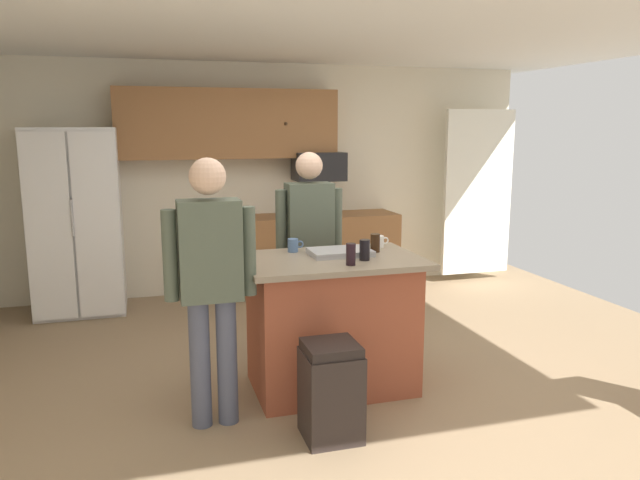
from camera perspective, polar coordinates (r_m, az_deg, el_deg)
floor at (r=4.79m, az=1.41°, el=-12.74°), size 7.04×7.04×0.00m
ceiling at (r=4.45m, az=1.57°, el=19.69°), size 7.04×7.04×0.00m
back_wall at (r=7.14m, az=-5.45°, el=5.73°), size 6.40×0.10×2.60m
french_door_window_panel at (r=7.72m, az=14.54°, el=4.31°), size 0.90×0.06×2.00m
cabinet_run_upper at (r=6.85m, az=-8.56°, el=10.70°), size 2.40×0.38×0.75m
cabinet_run_lower at (r=7.09m, az=-0.07°, el=-1.20°), size 1.80×0.63×0.90m
refrigerator at (r=6.67m, az=-21.81°, el=1.60°), size 0.87×0.76×1.89m
microwave_over_range at (r=6.98m, az=-0.12°, el=6.90°), size 0.56×0.40×0.32m
kitchen_island at (r=4.46m, az=1.10°, el=-7.72°), size 1.27×0.86×0.98m
person_elder_center at (r=3.83m, az=-10.18°, el=-3.21°), size 0.57×0.23×1.71m
person_guest_by_door at (r=5.08m, az=-1.00°, el=0.17°), size 0.57×0.22×1.69m
glass_pilsner at (r=4.25m, az=4.20°, el=-0.94°), size 0.07×0.07×0.15m
tumbler_amber at (r=4.53m, az=5.18°, el=-0.28°), size 0.07×0.07×0.14m
mug_blue_stoneware at (r=4.72m, az=5.49°, el=-0.14°), size 0.13×0.09×0.09m
glass_dark_ale at (r=4.09m, az=2.90°, el=-1.34°), size 0.07×0.07×0.15m
mug_ceramic_white at (r=4.53m, az=-2.52°, el=-0.50°), size 0.12×0.08×0.10m
serving_tray at (r=4.42m, az=1.89°, el=-1.14°), size 0.44×0.30×0.04m
trash_bin at (r=3.83m, az=1.03°, el=-13.95°), size 0.34×0.34×0.61m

